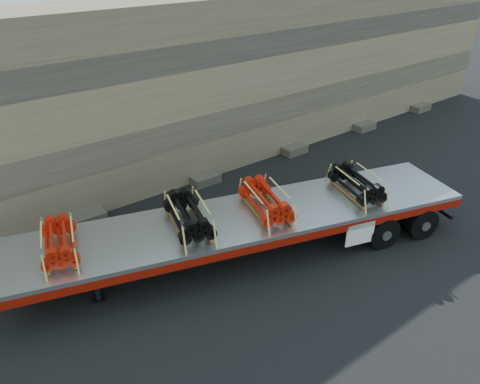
{
  "coord_description": "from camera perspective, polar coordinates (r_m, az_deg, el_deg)",
  "views": [
    {
      "loc": [
        -7.23,
        -9.83,
        9.04
      ],
      "look_at": [
        0.76,
        0.7,
        1.74
      ],
      "focal_mm": 35.0,
      "sensor_mm": 36.0,
      "label": 1
    }
  ],
  "objects": [
    {
      "name": "trailer",
      "position": [
        14.81,
        0.66,
        -5.26
      ],
      "size": [
        14.61,
        6.73,
        1.44
      ],
      "primitive_type": null,
      "rotation": [
        0.0,
        0.0,
        -0.29
      ],
      "color": "#B0B3B8",
      "rests_on": "ground"
    },
    {
      "name": "rock_wall",
      "position": [
        18.7,
        -12.96,
        10.94
      ],
      "size": [
        44.0,
        3.0,
        7.0
      ],
      "primitive_type": "cube",
      "color": "#7A6B54",
      "rests_on": "ground"
    },
    {
      "name": "bundle_midfront",
      "position": [
        13.76,
        -6.29,
        -2.94
      ],
      "size": [
        1.62,
        2.34,
        0.76
      ],
      "primitive_type": null,
      "rotation": [
        0.0,
        0.0,
        -0.29
      ],
      "color": "black",
      "rests_on": "trailer"
    },
    {
      "name": "bundle_front",
      "position": [
        13.54,
        -21.19,
        -5.76
      ],
      "size": [
        1.45,
        2.09,
        0.67
      ],
      "primitive_type": null,
      "rotation": [
        0.0,
        0.0,
        -0.29
      ],
      "color": "red",
      "rests_on": "trailer"
    },
    {
      "name": "ground",
      "position": [
        15.18,
        -0.71,
        -7.63
      ],
      "size": [
        120.0,
        120.0,
        0.0
      ],
      "primitive_type": "plane",
      "color": "black",
      "rests_on": "ground"
    },
    {
      "name": "bundle_rear",
      "position": [
        15.94,
        14.04,
        0.96
      ],
      "size": [
        1.55,
        2.24,
        0.72
      ],
      "primitive_type": null,
      "rotation": [
        0.0,
        0.0,
        -0.29
      ],
      "color": "black",
      "rests_on": "trailer"
    },
    {
      "name": "bundle_midrear",
      "position": [
        14.46,
        3.19,
        -1.12
      ],
      "size": [
        1.61,
        2.33,
        0.75
      ],
      "primitive_type": null,
      "rotation": [
        0.0,
        0.0,
        -0.29
      ],
      "color": "red",
      "rests_on": "trailer"
    }
  ]
}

